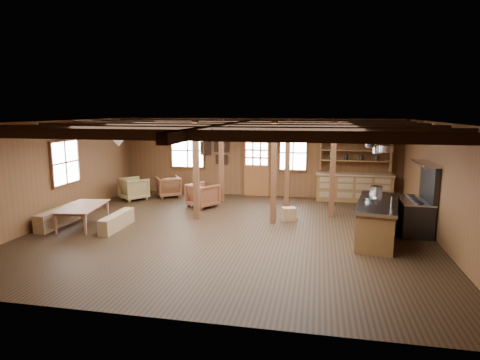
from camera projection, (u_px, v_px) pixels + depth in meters
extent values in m
cube|color=black|center=(230.00, 231.00, 10.35)|extent=(10.00, 9.00, 0.02)
cube|color=black|center=(230.00, 121.00, 9.87)|extent=(10.00, 9.00, 0.02)
cube|color=brown|center=(53.00, 172.00, 11.06)|extent=(0.02, 9.00, 2.80)
cube|color=brown|center=(444.00, 185.00, 9.16)|extent=(0.02, 9.00, 2.80)
cube|color=brown|center=(257.00, 157.00, 14.47)|extent=(10.00, 0.02, 2.80)
cube|color=brown|center=(162.00, 229.00, 5.75)|extent=(10.00, 0.02, 2.80)
cube|color=black|center=(183.00, 135.00, 6.51)|extent=(9.80, 0.12, 0.18)
cube|color=black|center=(208.00, 131.00, 7.96)|extent=(9.80, 0.12, 0.18)
cube|color=black|center=(225.00, 128.00, 9.41)|extent=(9.80, 0.12, 0.18)
cube|color=black|center=(238.00, 125.00, 10.86)|extent=(9.80, 0.12, 0.18)
cube|color=black|center=(247.00, 123.00, 12.31)|extent=(9.80, 0.12, 0.18)
cube|color=black|center=(254.00, 122.00, 13.56)|extent=(9.80, 0.12, 0.18)
cube|color=black|center=(230.00, 127.00, 9.89)|extent=(0.18, 8.82, 0.18)
cube|color=#4B2B15|center=(196.00, 171.00, 11.30)|extent=(0.15, 0.15, 2.80)
cube|color=#4B2B15|center=(221.00, 161.00, 13.39)|extent=(0.15, 0.15, 2.80)
cube|color=#4B2B15|center=(274.00, 173.00, 10.89)|extent=(0.15, 0.15, 2.80)
cube|color=#4B2B15|center=(287.00, 163.00, 12.98)|extent=(0.15, 0.15, 2.80)
cube|color=#4B2B15|center=(333.00, 169.00, 11.55)|extent=(0.15, 0.15, 2.80)
cube|color=brown|center=(257.00, 181.00, 14.56)|extent=(0.90, 0.06, 1.10)
cube|color=#4B2B15|center=(244.00, 167.00, 14.56)|extent=(0.06, 0.08, 2.10)
cube|color=#4B2B15|center=(270.00, 168.00, 14.38)|extent=(0.06, 0.08, 2.10)
cube|color=#4B2B15|center=(257.00, 138.00, 14.29)|extent=(1.02, 0.08, 0.06)
cube|color=white|center=(257.00, 153.00, 14.39)|extent=(0.84, 0.02, 0.90)
cube|color=white|center=(188.00, 151.00, 14.88)|extent=(1.20, 0.02, 1.20)
cube|color=#4B2B15|center=(188.00, 151.00, 14.88)|extent=(1.32, 0.06, 1.32)
cube|color=white|center=(293.00, 153.00, 14.14)|extent=(0.90, 0.02, 1.20)
cube|color=#4B2B15|center=(293.00, 153.00, 14.14)|extent=(1.02, 0.06, 1.32)
cube|color=white|center=(65.00, 163.00, 11.50)|extent=(0.02, 1.20, 1.20)
cube|color=#4B2B15|center=(65.00, 163.00, 11.50)|extent=(0.14, 1.24, 1.32)
cube|color=silver|center=(222.00, 146.00, 14.60)|extent=(0.50, 0.03, 0.40)
cube|color=black|center=(221.00, 146.00, 14.59)|extent=(0.55, 0.02, 0.45)
cube|color=silver|center=(206.00, 148.00, 14.73)|extent=(0.35, 0.03, 0.45)
cube|color=black|center=(206.00, 148.00, 14.72)|extent=(0.40, 0.02, 0.50)
cube|color=silver|center=(222.00, 159.00, 14.68)|extent=(0.40, 0.03, 0.30)
cube|color=black|center=(222.00, 159.00, 14.67)|extent=(0.45, 0.02, 0.35)
cube|color=brown|center=(354.00, 188.00, 13.69)|extent=(2.50, 0.55, 0.90)
cube|color=brown|center=(354.00, 174.00, 13.59)|extent=(2.55, 0.60, 0.06)
cube|color=brown|center=(355.00, 160.00, 13.57)|extent=(2.30, 0.35, 0.04)
cube|color=brown|center=(355.00, 150.00, 13.51)|extent=(2.30, 0.35, 0.04)
cube|color=brown|center=(356.00, 140.00, 13.45)|extent=(2.30, 0.35, 0.04)
cube|color=brown|center=(321.00, 150.00, 13.73)|extent=(0.04, 0.35, 1.40)
cube|color=brown|center=(391.00, 151.00, 13.30)|extent=(0.04, 0.35, 1.40)
cylinder|color=#2A2A2C|center=(118.00, 130.00, 10.48)|extent=(0.02, 0.02, 0.45)
cone|color=silver|center=(119.00, 142.00, 10.53)|extent=(0.36, 0.36, 0.22)
cylinder|color=#2A2A2C|center=(196.00, 127.00, 12.12)|extent=(0.02, 0.02, 0.45)
cone|color=silver|center=(196.00, 138.00, 12.18)|extent=(0.36, 0.36, 0.22)
cylinder|color=#2A2A2C|center=(374.00, 133.00, 9.55)|extent=(0.04, 3.00, 0.04)
cylinder|color=#2A2A2C|center=(387.00, 141.00, 8.24)|extent=(0.01, 0.01, 0.19)
cylinder|color=#B9BCC0|center=(386.00, 149.00, 8.27)|extent=(0.27, 0.27, 0.14)
cylinder|color=#2A2A2C|center=(383.00, 141.00, 8.62)|extent=(0.01, 0.01, 0.23)
cylinder|color=#2A2A2C|center=(382.00, 149.00, 8.65)|extent=(0.22, 0.22, 0.14)
cylinder|color=#2A2A2C|center=(378.00, 141.00, 9.01)|extent=(0.01, 0.01, 0.29)
cylinder|color=#B9BCC0|center=(377.00, 150.00, 9.05)|extent=(0.20, 0.20, 0.14)
cylinder|color=#2A2A2C|center=(371.00, 137.00, 9.39)|extent=(0.01, 0.01, 0.19)
cylinder|color=#2A2A2C|center=(370.00, 144.00, 9.42)|extent=(0.18, 0.18, 0.14)
cylinder|color=#2A2A2C|center=(371.00, 136.00, 9.76)|extent=(0.01, 0.01, 0.20)
cylinder|color=#B9BCC0|center=(371.00, 143.00, 9.79)|extent=(0.24, 0.24, 0.14)
cylinder|color=#2A2A2C|center=(370.00, 136.00, 10.13)|extent=(0.01, 0.01, 0.22)
cylinder|color=#2A2A2C|center=(370.00, 143.00, 10.16)|extent=(0.20, 0.20, 0.14)
cylinder|color=#2A2A2C|center=(372.00, 136.00, 10.49)|extent=(0.01, 0.01, 0.29)
cylinder|color=#B9BCC0|center=(371.00, 145.00, 10.53)|extent=(0.24, 0.24, 0.14)
cylinder|color=#2A2A2C|center=(371.00, 135.00, 10.86)|extent=(0.01, 0.01, 0.25)
cylinder|color=#2A2A2C|center=(370.00, 142.00, 10.89)|extent=(0.19, 0.19, 0.14)
cube|color=brown|center=(377.00, 222.00, 9.62)|extent=(1.20, 2.50, 0.86)
cube|color=#B9BCC0|center=(378.00, 203.00, 9.54)|extent=(1.29, 2.61, 0.08)
cylinder|color=#2A2A2C|center=(381.00, 209.00, 8.96)|extent=(0.44, 0.44, 0.06)
cylinder|color=#B9BCC0|center=(391.00, 203.00, 8.89)|extent=(0.03, 0.03, 0.30)
cube|color=brown|center=(289.00, 214.00, 11.32)|extent=(0.50, 0.43, 0.38)
cube|color=#2A2A2C|center=(413.00, 216.00, 10.21)|extent=(0.73, 1.37, 0.82)
cube|color=#B9BCC0|center=(414.00, 200.00, 10.13)|extent=(0.75, 1.38, 0.04)
cube|color=#2A2A2C|center=(429.00, 182.00, 9.99)|extent=(0.12, 1.37, 0.91)
cube|color=#B9BCC0|center=(426.00, 164.00, 9.93)|extent=(0.40, 1.46, 0.05)
imported|color=#945D43|center=(84.00, 216.00, 10.68)|extent=(1.15, 1.76, 0.58)
cube|color=brown|center=(59.00, 217.00, 10.83)|extent=(0.32, 1.71, 0.47)
cube|color=brown|center=(117.00, 221.00, 10.52)|extent=(0.28, 1.48, 0.41)
imported|color=brown|center=(168.00, 187.00, 14.40)|extent=(1.10, 1.11, 0.73)
imported|color=brown|center=(203.00, 195.00, 12.88)|extent=(1.15, 1.15, 0.77)
imported|color=olive|center=(134.00, 189.00, 13.96)|extent=(1.17, 1.18, 0.77)
cylinder|color=#B9BCC0|center=(376.00, 190.00, 10.46)|extent=(0.31, 0.31, 0.19)
imported|color=silver|center=(371.00, 199.00, 9.63)|extent=(0.28, 0.28, 0.07)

